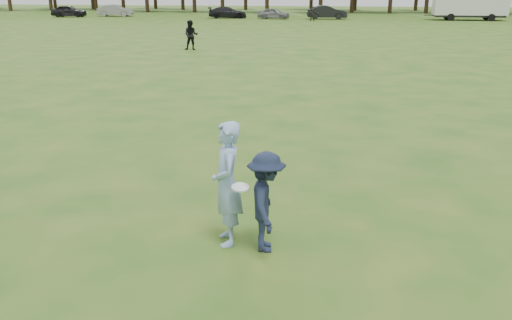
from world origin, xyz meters
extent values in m
plane|color=#255317|center=(0.00, 0.00, 0.00)|extent=(200.00, 200.00, 0.00)
imported|color=#8DAEDA|center=(-0.54, 0.11, 0.99)|extent=(0.67, 0.83, 1.98)
imported|color=#192239|center=(0.09, -0.05, 0.79)|extent=(0.73, 1.09, 1.58)
imported|color=black|center=(-8.06, 26.04, 0.91)|extent=(0.95, 0.77, 1.83)
imported|color=#2A2A2A|center=(-1.91, 55.65, 0.79)|extent=(1.48, 0.54, 1.57)
imported|color=black|center=(-32.78, 59.02, 0.73)|extent=(4.47, 2.19, 1.47)
imported|color=gray|center=(-27.50, 61.14, 0.73)|extent=(4.63, 2.16, 1.47)
imported|color=black|center=(-12.44, 59.50, 0.67)|extent=(4.86, 2.52, 1.35)
imported|color=gray|center=(-6.67, 58.71, 0.65)|extent=(3.92, 1.83, 1.30)
imported|color=black|center=(-0.38, 59.36, 0.78)|extent=(4.88, 2.11, 1.56)
cylinder|color=white|center=(-0.28, -0.19, 1.06)|extent=(0.32, 0.31, 0.08)
cube|color=silver|center=(15.81, 59.52, 1.90)|extent=(8.00, 2.50, 2.60)
cube|color=black|center=(15.81, 59.52, 0.50)|extent=(7.60, 2.30, 0.25)
cylinder|color=black|center=(13.61, 58.27, 0.40)|extent=(0.80, 0.25, 0.80)
cylinder|color=black|center=(13.61, 60.77, 0.40)|extent=(0.80, 0.25, 0.80)
cylinder|color=black|center=(18.01, 58.27, 0.40)|extent=(0.80, 0.25, 0.80)
cylinder|color=black|center=(18.01, 60.77, 0.40)|extent=(0.80, 0.25, 0.80)
cube|color=#333333|center=(11.41, 59.52, 0.55)|extent=(1.20, 0.15, 0.12)
cylinder|color=#332114|center=(-27.39, 73.06, 1.63)|extent=(0.56, 0.56, 3.25)
cylinder|color=#332114|center=(-15.90, 73.09, 1.73)|extent=(0.56, 0.56, 3.46)
cylinder|color=#332114|center=(-9.32, 72.95, 1.57)|extent=(0.56, 0.56, 3.14)
cylinder|color=#332114|center=(-1.61, 72.69, 1.51)|extent=(0.56, 0.56, 3.01)
cylinder|color=#332114|center=(2.83, 75.07, 1.61)|extent=(0.56, 0.56, 3.23)
cylinder|color=#332114|center=(8.24, 74.97, 1.88)|extent=(0.56, 0.56, 3.77)
cylinder|color=#332114|center=(13.38, 75.56, 1.66)|extent=(0.56, 0.56, 3.33)
cylinder|color=#332114|center=(19.58, 75.81, 1.61)|extent=(0.56, 0.56, 3.22)
cylinder|color=#332114|center=(-47.10, 82.53, 1.36)|extent=(0.56, 0.56, 2.73)
cylinder|color=#332114|center=(3.45, 81.85, 1.56)|extent=(0.56, 0.56, 3.11)
camera|label=1|loc=(1.06, -7.61, 3.94)|focal=38.00mm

